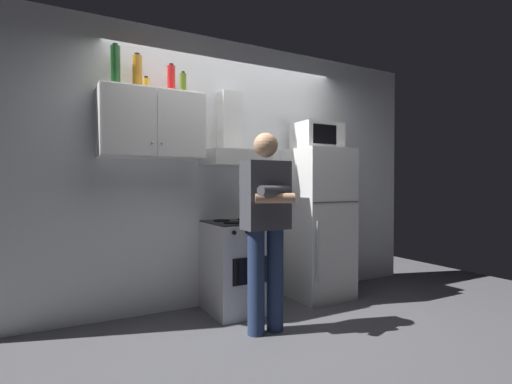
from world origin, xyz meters
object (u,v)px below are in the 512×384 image
(person_standing, at_px, (266,223))
(bottle_liquor_amber, at_px, (137,72))
(bottle_wine_green, at_px, (115,66))
(bottle_spice_jar, at_px, (146,85))
(stove_oven, at_px, (239,266))
(bottle_olive_oil, at_px, (183,84))
(refrigerator, at_px, (318,223))
(microwave, at_px, (317,136))
(cooking_pot, at_px, (257,214))
(upper_cabinet, at_px, (152,125))
(bottle_soda_red, at_px, (171,79))
(range_hood, at_px, (233,146))

(person_standing, xyz_separation_m, bottle_liquor_amber, (-0.88, 0.71, 1.29))
(bottle_wine_green, bearing_deg, bottle_spice_jar, 12.25)
(stove_oven, distance_m, bottle_liquor_amber, 1.99)
(bottle_olive_oil, xyz_separation_m, bottle_wine_green, (-0.61, -0.06, 0.07))
(refrigerator, distance_m, person_standing, 1.17)
(microwave, bearing_deg, bottle_olive_oil, 174.12)
(cooking_pot, bearing_deg, upper_cabinet, 165.27)
(refrigerator, distance_m, bottle_soda_red, 2.09)
(microwave, relative_size, bottle_olive_oil, 2.14)
(range_hood, distance_m, person_standing, 1.01)
(bottle_spice_jar, bearing_deg, stove_oven, -11.26)
(cooking_pot, height_order, bottle_liquor_amber, bottle_liquor_amber)
(cooking_pot, bearing_deg, range_hood, 117.88)
(upper_cabinet, bearing_deg, bottle_wine_green, -176.89)
(refrigerator, xyz_separation_m, microwave, (-0.00, 0.02, 0.94))
(cooking_pot, height_order, bottle_wine_green, bottle_wine_green)
(stove_oven, relative_size, refrigerator, 0.55)
(upper_cabinet, distance_m, bottle_olive_oil, 0.51)
(bottle_wine_green, bearing_deg, range_hood, 0.93)
(person_standing, bearing_deg, bottle_wine_green, 145.95)
(upper_cabinet, xyz_separation_m, person_standing, (0.75, -0.73, -0.85))
(cooking_pot, bearing_deg, person_standing, -110.30)
(bottle_spice_jar, height_order, bottle_liquor_amber, bottle_liquor_amber)
(person_standing, distance_m, bottle_spice_jar, 1.64)
(range_hood, distance_m, cooking_pot, 0.72)
(refrigerator, distance_m, bottle_olive_oil, 1.99)
(refrigerator, distance_m, cooking_pot, 0.84)
(person_standing, height_order, bottle_soda_red, bottle_soda_red)
(stove_oven, bearing_deg, bottle_spice_jar, 168.74)
(bottle_olive_oil, bearing_deg, range_hood, -4.76)
(range_hood, xyz_separation_m, bottle_soda_red, (-0.63, -0.02, 0.58))
(bottle_soda_red, relative_size, bottle_liquor_amber, 0.86)
(cooking_pot, bearing_deg, bottle_wine_green, 169.57)
(bottle_olive_oil, height_order, bottle_liquor_amber, bottle_liquor_amber)
(range_hood, bearing_deg, upper_cabinet, -179.91)
(person_standing, xyz_separation_m, cooking_pot, (0.18, 0.49, 0.04))
(upper_cabinet, distance_m, cooking_pot, 1.26)
(bottle_soda_red, relative_size, bottle_olive_oil, 1.16)
(stove_oven, height_order, bottle_spice_jar, bottle_spice_jar)
(range_hood, height_order, bottle_olive_oil, bottle_olive_oil)
(person_standing, bearing_deg, bottle_soda_red, 128.88)
(person_standing, bearing_deg, bottle_liquor_amber, 141.01)
(stove_oven, height_order, cooking_pot, cooking_pot)
(person_standing, bearing_deg, bottle_spice_jar, 135.59)
(stove_oven, bearing_deg, bottle_soda_red, 170.04)
(upper_cabinet, relative_size, person_standing, 0.55)
(range_hood, xyz_separation_m, bottle_spice_jar, (-0.84, 0.04, 0.51))
(upper_cabinet, relative_size, bottle_spice_jar, 6.80)
(stove_oven, relative_size, bottle_spice_jar, 6.61)
(upper_cabinet, distance_m, microwave, 1.75)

